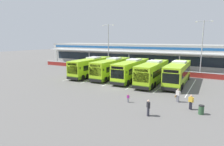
# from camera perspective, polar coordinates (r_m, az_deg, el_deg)

# --- Properties ---
(ground_plane) EXTENTS (200.00, 200.00, 0.00)m
(ground_plane) POSITION_cam_1_polar(r_m,az_deg,el_deg) (30.27, 0.80, -4.18)
(ground_plane) COLOR #605E5B
(terminal_building) EXTENTS (70.00, 13.00, 6.00)m
(terminal_building) POSITION_cam_1_polar(r_m,az_deg,el_deg) (54.76, 14.25, 5.07)
(terminal_building) COLOR #B7B7B2
(terminal_building) RESTS_ON ground
(red_barrier_wall) EXTENTS (60.00, 0.40, 1.10)m
(red_barrier_wall) POSITION_cam_1_polar(r_m,az_deg,el_deg) (43.24, 9.89, 0.71)
(red_barrier_wall) COLOR maroon
(red_barrier_wall) RESTS_ON ground
(coach_bus_leftmost) EXTENTS (3.06, 12.20, 3.78)m
(coach_bus_leftmost) POSITION_cam_1_polar(r_m,az_deg,el_deg) (39.50, -6.12, 1.74)
(coach_bus_leftmost) COLOR #9ED11E
(coach_bus_leftmost) RESTS_ON ground
(coach_bus_left_centre) EXTENTS (3.06, 12.20, 3.78)m
(coach_bus_left_centre) POSITION_cam_1_polar(r_m,az_deg,el_deg) (37.52, -0.04, 1.36)
(coach_bus_left_centre) COLOR #9ED11E
(coach_bus_left_centre) RESTS_ON ground
(coach_bus_centre) EXTENTS (3.06, 12.20, 3.78)m
(coach_bus_centre) POSITION_cam_1_polar(r_m,az_deg,el_deg) (35.34, 5.85, 0.77)
(coach_bus_centre) COLOR #9ED11E
(coach_bus_centre) RESTS_ON ground
(coach_bus_right_centre) EXTENTS (3.06, 12.20, 3.78)m
(coach_bus_right_centre) POSITION_cam_1_polar(r_m,az_deg,el_deg) (33.37, 11.94, 0.06)
(coach_bus_right_centre) COLOR #9ED11E
(coach_bus_right_centre) RESTS_ON ground
(coach_bus_rightmost) EXTENTS (3.06, 12.20, 3.78)m
(coach_bus_rightmost) POSITION_cam_1_polar(r_m,az_deg,el_deg) (33.66, 18.84, -0.17)
(coach_bus_rightmost) COLOR #9ED11E
(coach_bus_rightmost) RESTS_ON ground
(bay_stripe_far_west) EXTENTS (0.14, 13.00, 0.01)m
(bay_stripe_far_west) POSITION_cam_1_polar(r_m,az_deg,el_deg) (40.78, -8.28, -0.59)
(bay_stripe_far_west) COLOR silver
(bay_stripe_far_west) RESTS_ON ground
(bay_stripe_west) EXTENTS (0.14, 13.00, 0.01)m
(bay_stripe_west) POSITION_cam_1_polar(r_m,az_deg,el_deg) (38.43, -3.28, -1.15)
(bay_stripe_west) COLOR silver
(bay_stripe_west) RESTS_ON ground
(bay_stripe_mid_west) EXTENTS (0.14, 13.00, 0.01)m
(bay_stripe_mid_west) POSITION_cam_1_polar(r_m,az_deg,el_deg) (36.41, 2.33, -1.76)
(bay_stripe_mid_west) COLOR silver
(bay_stripe_mid_west) RESTS_ON ground
(bay_stripe_centre) EXTENTS (0.14, 13.00, 0.01)m
(bay_stripe_centre) POSITION_cam_1_polar(r_m,az_deg,el_deg) (34.78, 8.54, -2.43)
(bay_stripe_centre) COLOR silver
(bay_stripe_centre) RESTS_ON ground
(bay_stripe_mid_east) EXTENTS (0.14, 13.00, 0.01)m
(bay_stripe_mid_east) POSITION_cam_1_polar(r_m,az_deg,el_deg) (33.59, 15.27, -3.11)
(bay_stripe_mid_east) COLOR silver
(bay_stripe_mid_east) RESTS_ON ground
(bay_stripe_east) EXTENTS (0.14, 13.00, 0.01)m
(bay_stripe_east) POSITION_cam_1_polar(r_m,az_deg,el_deg) (32.91, 22.40, -3.79)
(bay_stripe_east) COLOR silver
(bay_stripe_east) RESTS_ON ground
(pedestrian_with_handbag) EXTENTS (0.64, 0.41, 1.62)m
(pedestrian_with_handbag) POSITION_cam_1_polar(r_m,az_deg,el_deg) (24.36, 18.86, -6.16)
(pedestrian_with_handbag) COLOR slate
(pedestrian_with_handbag) RESTS_ON ground
(pedestrian_in_dark_coat) EXTENTS (0.46, 0.43, 1.62)m
(pedestrian_in_dark_coat) POSITION_cam_1_polar(r_m,az_deg,el_deg) (19.37, 10.66, -9.90)
(pedestrian_in_dark_coat) COLOR #33333D
(pedestrian_in_dark_coat) RESTS_ON ground
(pedestrian_child) EXTENTS (0.33, 0.19, 1.00)m
(pedestrian_child) POSITION_cam_1_polar(r_m,az_deg,el_deg) (23.11, 4.78, -7.33)
(pedestrian_child) COLOR slate
(pedestrian_child) RESTS_ON ground
(pedestrian_near_bin) EXTENTS (0.54, 0.34, 1.62)m
(pedestrian_near_bin) POSITION_cam_1_polar(r_m,az_deg,el_deg) (22.30, 22.26, -7.81)
(pedestrian_near_bin) COLOR black
(pedestrian_near_bin) RESTS_ON ground
(lamp_post_west) EXTENTS (3.24, 0.28, 11.00)m
(lamp_post_west) POSITION_cam_1_polar(r_m,az_deg,el_deg) (48.83, -1.09, 8.66)
(lamp_post_west) COLOR #9E9EA3
(lamp_post_west) RESTS_ON ground
(lamp_post_centre) EXTENTS (3.24, 0.28, 11.00)m
(lamp_post_centre) POSITION_cam_1_polar(r_m,az_deg,el_deg) (42.22, 25.07, 7.53)
(lamp_post_centre) COLOR #9E9EA3
(lamp_post_centre) RESTS_ON ground
(litter_bin) EXTENTS (0.54, 0.54, 0.93)m
(litter_bin) POSITION_cam_1_polar(r_m,az_deg,el_deg) (21.50, 24.83, -9.80)
(litter_bin) COLOR #2D5133
(litter_bin) RESTS_ON ground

